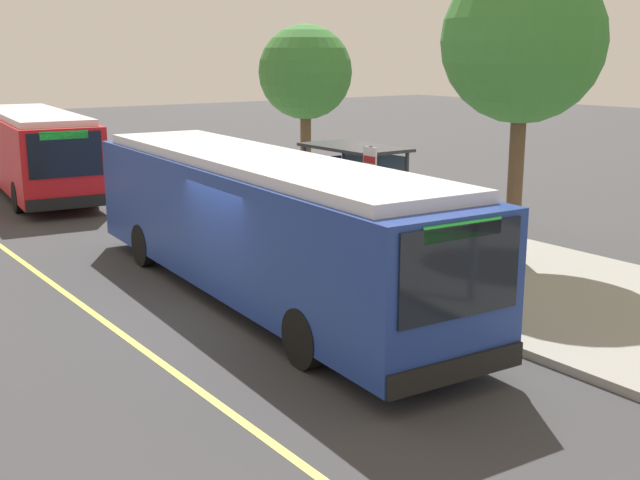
{
  "coord_description": "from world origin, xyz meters",
  "views": [
    {
      "loc": [
        13.03,
        -7.19,
        4.93
      ],
      "look_at": [
        0.65,
        1.68,
        1.35
      ],
      "focal_mm": 44.67,
      "sensor_mm": 36.0,
      "label": 1
    }
  ],
  "objects_px": {
    "transit_bus_second": "(36,150)",
    "waiting_bench": "(361,223)",
    "transit_bus_main": "(258,221)",
    "route_sign_post": "(370,191)"
  },
  "relations": [
    {
      "from": "transit_bus_second",
      "to": "waiting_bench",
      "type": "height_order",
      "value": "transit_bus_second"
    },
    {
      "from": "transit_bus_main",
      "to": "route_sign_post",
      "type": "xyz_separation_m",
      "value": [
        0.05,
        2.87,
        0.34
      ]
    },
    {
      "from": "transit_bus_second",
      "to": "waiting_bench",
      "type": "xyz_separation_m",
      "value": [
        12.85,
        4.45,
        -0.98
      ]
    },
    {
      "from": "transit_bus_second",
      "to": "route_sign_post",
      "type": "relative_size",
      "value": 3.7
    },
    {
      "from": "waiting_bench",
      "to": "route_sign_post",
      "type": "bearing_deg",
      "value": -34.7
    },
    {
      "from": "transit_bus_second",
      "to": "transit_bus_main",
      "type": "bearing_deg",
      "value": 0.08
    },
    {
      "from": "waiting_bench",
      "to": "route_sign_post",
      "type": "relative_size",
      "value": 0.57
    },
    {
      "from": "transit_bus_main",
      "to": "route_sign_post",
      "type": "bearing_deg",
      "value": 89.02
    },
    {
      "from": "transit_bus_main",
      "to": "waiting_bench",
      "type": "relative_size",
      "value": 7.75
    },
    {
      "from": "route_sign_post",
      "to": "waiting_bench",
      "type": "bearing_deg",
      "value": 145.3
    }
  ]
}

